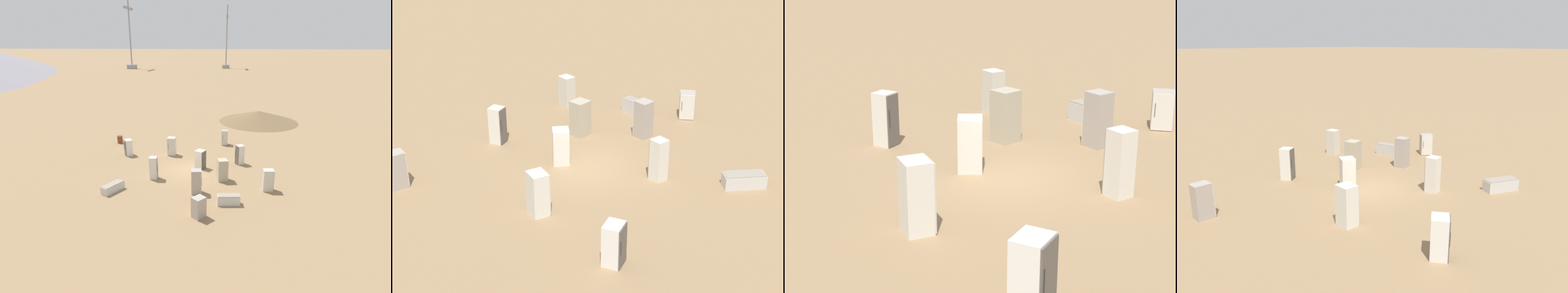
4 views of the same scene
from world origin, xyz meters
The scene contains 17 objects.
ground_plane centered at (0.00, 0.00, 0.00)m, with size 1000.00×1000.00×0.00m, color #937551.
dirt_mound centered at (18.14, -7.62, 0.77)m, with size 10.91×10.91×1.53m.
power_pylon_0 centered at (111.09, -2.50, 7.77)m, with size 8.74×3.00×24.97m.
power_pylon_1 centered at (104.83, 36.86, 8.88)m, with size 9.99×3.43×28.55m.
discarded_fridge_0 centered at (3.25, 6.37, 0.80)m, with size 0.98×0.96×1.59m.
discarded_fridge_1 centered at (-4.41, 5.19, 0.31)m, with size 1.87×1.44×0.62m.
discarded_fridge_2 centered at (2.02, -4.44, 0.89)m, with size 0.83×0.86×1.79m.
discarded_fridge_3 centered at (-1.87, 2.64, 0.93)m, with size 0.61×0.69×1.86m.
discarded_fridge_4 centered at (-1.65, -2.93, 0.89)m, with size 0.92×0.94×1.77m.
discarded_fridge_5 centered at (-3.11, -6.35, 0.84)m, with size 0.66×0.84×1.67m.
discarded_fridge_6 centered at (-4.04, -1.05, 0.92)m, with size 0.76×0.83×1.84m.
discarded_fridge_7 centered at (3.71, 2.14, 0.90)m, with size 0.76×0.81×1.80m.
discarded_fridge_8 centered at (-7.31, -1.52, 0.70)m, with size 1.01×1.01×1.40m.
discarded_fridge_9 centered at (7.46, -3.01, 0.80)m, with size 0.79×0.64×1.60m.
discarded_fridge_10 centered at (0.71, -0.96, 0.82)m, with size 0.97×0.99×1.65m.
discarded_fridge_11 centered at (-5.51, -3.42, 0.36)m, with size 0.76×1.60×0.72m.
rusty_barrel centered at (6.88, 8.50, 0.42)m, with size 0.57×0.57×0.83m.
Camera 1 is at (-24.23, -3.02, 10.60)m, focal length 28.00 mm.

